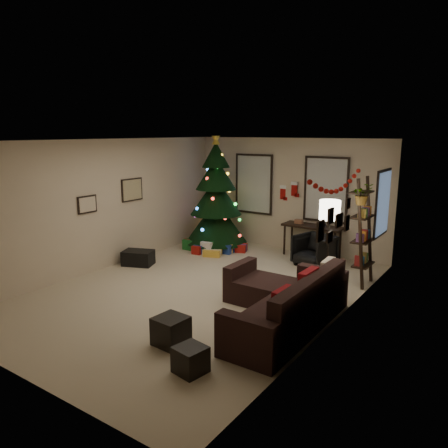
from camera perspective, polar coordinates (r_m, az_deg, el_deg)
The scene contains 29 objects.
floor at distance 8.11m, azimuth -3.01°, elevation -8.62°, with size 7.00×7.00×0.00m, color #BFAE90.
ceiling at distance 7.59m, azimuth -3.24°, elevation 10.82°, with size 7.00×7.00×0.00m, color white.
wall_back at distance 10.69m, azimuth 8.39°, elevation 3.78°, with size 5.00×5.00×0.00m, color beige.
wall_front at distance 5.48m, azimuth -26.08°, elevation -5.20°, with size 5.00×5.00×0.00m, color beige.
wall_left at distance 9.45m, azimuth -15.26°, elevation 2.42°, with size 7.00×7.00×0.00m, color beige.
wall_right at distance 6.56m, azimuth 14.50°, elevation -1.66°, with size 7.00×7.00×0.00m, color beige.
window_back_left at distance 11.08m, azimuth 3.93°, elevation 5.22°, with size 1.05×0.06×1.50m.
window_back_right at distance 10.26m, azimuth 13.13°, elevation 4.38°, with size 1.05×0.06×1.50m.
window_right_wall at distance 8.94m, azimuth 20.03°, elevation 2.56°, with size 0.06×0.90×1.30m.
christmas_tree at distance 10.76m, azimuth -1.04°, elevation 3.03°, with size 1.53×1.53×2.84m.
presents at distance 10.58m, azimuth -1.77°, elevation -3.00°, with size 1.50×1.01×0.30m.
sofa at distance 6.82m, azimuth 7.79°, elevation -10.34°, with size 1.81×2.63×0.85m.
pillow_red_a at distance 5.89m, azimuth 7.61°, elevation -10.19°, with size 0.11×0.41×0.41m, color maroon.
pillow_red_b at distance 6.59m, azimuth 10.90°, elevation -7.85°, with size 0.12×0.47×0.47m, color maroon.
pillow_cream at distance 7.27m, azimuth 13.32°, elevation -6.16°, with size 0.12×0.43×0.43m, color beige.
ottoman_near at distance 6.17m, azimuth -6.92°, elevation -13.62°, with size 0.41×0.41×0.39m, color black.
ottoman_far at distance 5.53m, azimuth -4.38°, elevation -17.17°, with size 0.34×0.34×0.33m, color black.
desk at distance 10.25m, azimuth 11.42°, elevation -0.64°, with size 1.37×0.49×0.74m.
desk_chair at distance 9.61m, azimuth 11.68°, elevation -3.38°, with size 0.67×0.63×0.69m, color black.
bookshelf at distance 8.54m, azimuth 17.71°, elevation -1.22°, with size 0.30×0.59×2.04m.
potted_plant at distance 8.16m, azimuth 17.58°, elevation 4.15°, with size 0.46×0.39×0.51m, color #4C4C4C.
floor_lamp at distance 7.75m, azimuth 13.57°, elevation 0.98°, with size 0.36×0.36×1.70m.
art_map at distance 9.91m, azimuth -11.89°, elevation 4.39°, with size 0.04×0.60×0.50m.
art_abstract at distance 9.14m, azimuth -17.38°, elevation 2.45°, with size 0.04×0.45×0.35m.
gallery at distance 6.45m, azimuth 14.21°, elevation 0.15°, with size 0.03×1.25×0.54m.
garland at distance 6.44m, azimuth 14.44°, elevation 5.22°, with size 0.08×1.90×0.30m, color #A5140C, non-canonical shape.
stocking_left at distance 10.75m, azimuth 7.74°, elevation 4.10°, with size 0.20×0.05×0.36m.
stocking_right at distance 10.53m, azimuth 9.19°, elevation 4.55°, with size 0.20×0.05×0.36m.
storage_bin at distance 9.72m, azimuth -11.11°, elevation -4.33°, with size 0.63×0.42×0.32m, color black.
Camera 1 is at (4.63, -6.01, 2.86)m, focal length 35.14 mm.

